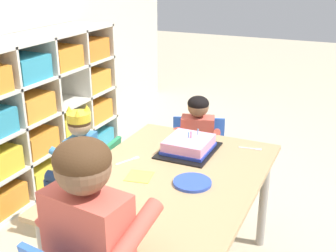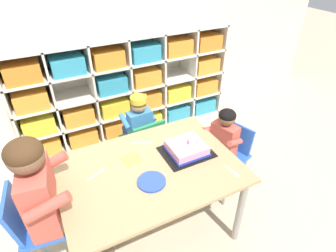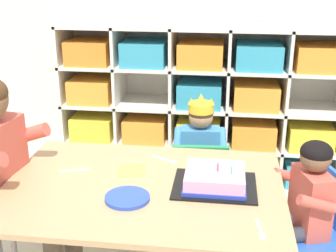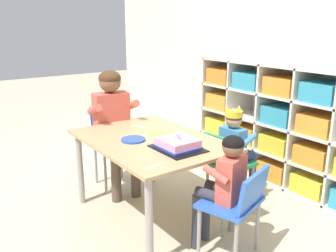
{
  "view_description": "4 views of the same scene",
  "coord_description": "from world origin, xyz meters",
  "px_view_note": "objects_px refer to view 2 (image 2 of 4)",
  "views": [
    {
      "loc": [
        -1.7,
        -0.75,
        1.61
      ],
      "look_at": [
        0.08,
        0.05,
        0.86
      ],
      "focal_mm": 46.0,
      "sensor_mm": 36.0,
      "label": 1
    },
    {
      "loc": [
        -0.5,
        -1.26,
        1.9
      ],
      "look_at": [
        0.19,
        0.11,
        0.85
      ],
      "focal_mm": 29.64,
      "sensor_mm": 36.0,
      "label": 2
    },
    {
      "loc": [
        0.33,
        -1.69,
        1.54
      ],
      "look_at": [
        0.09,
        0.08,
        0.88
      ],
      "focal_mm": 49.08,
      "sensor_mm": 36.0,
      "label": 3
    },
    {
      "loc": [
        2.17,
        -1.4,
        1.48
      ],
      "look_at": [
        0.2,
        0.02,
        0.78
      ],
      "focal_mm": 38.88,
      "sensor_mm": 36.0,
      "label": 4
    }
  ],
  "objects_px": {
    "classroom_chair_adult_side": "(40,224)",
    "paper_plate_stack": "(152,182)",
    "fork_near_cake_tray": "(233,172)",
    "activity_table": "(150,177)",
    "classroom_chair_guest_side": "(225,151)",
    "child_with_crown": "(138,122)",
    "adult_helper_seated": "(52,195)",
    "classroom_chair_blue": "(144,141)",
    "birthday_cake_on_tray": "(187,149)",
    "fork_at_table_front_edge": "(142,143)",
    "guest_at_table_side": "(220,144)",
    "fork_near_child_seat": "(97,174)"
  },
  "relations": [
    {
      "from": "fork_near_cake_tray",
      "to": "adult_helper_seated",
      "type": "bearing_deg",
      "value": 66.18
    },
    {
      "from": "activity_table",
      "to": "classroom_chair_guest_side",
      "type": "relative_size",
      "value": 1.88
    },
    {
      "from": "guest_at_table_side",
      "to": "activity_table",
      "type": "bearing_deg",
      "value": -97.6
    },
    {
      "from": "birthday_cake_on_tray",
      "to": "fork_at_table_front_edge",
      "type": "distance_m",
      "value": 0.34
    },
    {
      "from": "adult_helper_seated",
      "to": "classroom_chair_blue",
      "type": "bearing_deg",
      "value": -46.6
    },
    {
      "from": "child_with_crown",
      "to": "classroom_chair_guest_side",
      "type": "height_order",
      "value": "child_with_crown"
    },
    {
      "from": "classroom_chair_blue",
      "to": "paper_plate_stack",
      "type": "height_order",
      "value": "paper_plate_stack"
    },
    {
      "from": "classroom_chair_blue",
      "to": "fork_at_table_front_edge",
      "type": "xyz_separation_m",
      "value": [
        -0.14,
        -0.34,
        0.26
      ]
    },
    {
      "from": "activity_table",
      "to": "birthday_cake_on_tray",
      "type": "distance_m",
      "value": 0.32
    },
    {
      "from": "child_with_crown",
      "to": "birthday_cake_on_tray",
      "type": "relative_size",
      "value": 2.42
    },
    {
      "from": "classroom_chair_adult_side",
      "to": "fork_near_child_seat",
      "type": "distance_m",
      "value": 0.44
    },
    {
      "from": "birthday_cake_on_tray",
      "to": "activity_table",
      "type": "bearing_deg",
      "value": -174.8
    },
    {
      "from": "adult_helper_seated",
      "to": "guest_at_table_side",
      "type": "height_order",
      "value": "adult_helper_seated"
    },
    {
      "from": "fork_near_cake_tray",
      "to": "activity_table",
      "type": "bearing_deg",
      "value": 50.51
    },
    {
      "from": "child_with_crown",
      "to": "fork_near_cake_tray",
      "type": "xyz_separation_m",
      "value": [
        0.27,
        -0.99,
        0.12
      ]
    },
    {
      "from": "paper_plate_stack",
      "to": "fork_near_child_seat",
      "type": "xyz_separation_m",
      "value": [
        -0.28,
        0.23,
        -0.01
      ]
    },
    {
      "from": "guest_at_table_side",
      "to": "birthday_cake_on_tray",
      "type": "xyz_separation_m",
      "value": [
        -0.37,
        -0.09,
        0.14
      ]
    },
    {
      "from": "activity_table",
      "to": "classroom_chair_adult_side",
      "type": "relative_size",
      "value": 1.59
    },
    {
      "from": "paper_plate_stack",
      "to": "child_with_crown",
      "type": "bearing_deg",
      "value": 74.33
    },
    {
      "from": "classroom_chair_guest_side",
      "to": "guest_at_table_side",
      "type": "bearing_deg",
      "value": -90.0
    },
    {
      "from": "classroom_chair_guest_side",
      "to": "fork_at_table_front_edge",
      "type": "bearing_deg",
      "value": -117.08
    },
    {
      "from": "guest_at_table_side",
      "to": "fork_near_cake_tray",
      "type": "bearing_deg",
      "value": -44.14
    },
    {
      "from": "activity_table",
      "to": "child_with_crown",
      "type": "xyz_separation_m",
      "value": [
        0.19,
        0.71,
        -0.04
      ]
    },
    {
      "from": "fork_near_child_seat",
      "to": "classroom_chair_adult_side",
      "type": "bearing_deg",
      "value": -10.02
    },
    {
      "from": "paper_plate_stack",
      "to": "fork_near_cake_tray",
      "type": "relative_size",
      "value": 1.41
    },
    {
      "from": "birthday_cake_on_tray",
      "to": "fork_at_table_front_edge",
      "type": "relative_size",
      "value": 2.57
    },
    {
      "from": "activity_table",
      "to": "birthday_cake_on_tray",
      "type": "height_order",
      "value": "birthday_cake_on_tray"
    },
    {
      "from": "activity_table",
      "to": "classroom_chair_guest_side",
      "type": "bearing_deg",
      "value": 10.84
    },
    {
      "from": "birthday_cake_on_tray",
      "to": "paper_plate_stack",
      "type": "height_order",
      "value": "birthday_cake_on_tray"
    },
    {
      "from": "birthday_cake_on_tray",
      "to": "fork_near_cake_tray",
      "type": "relative_size",
      "value": 2.72
    },
    {
      "from": "classroom_chair_adult_side",
      "to": "birthday_cake_on_tray",
      "type": "relative_size",
      "value": 2.13
    },
    {
      "from": "child_with_crown",
      "to": "adult_helper_seated",
      "type": "xyz_separation_m",
      "value": [
        -0.8,
        -0.7,
        0.15
      ]
    },
    {
      "from": "fork_near_cake_tray",
      "to": "fork_at_table_front_edge",
      "type": "xyz_separation_m",
      "value": [
        -0.41,
        0.54,
        0.0
      ]
    },
    {
      "from": "classroom_chair_blue",
      "to": "guest_at_table_side",
      "type": "xyz_separation_m",
      "value": [
        0.46,
        -0.49,
        0.15
      ]
    },
    {
      "from": "adult_helper_seated",
      "to": "birthday_cake_on_tray",
      "type": "relative_size",
      "value": 3.12
    },
    {
      "from": "activity_table",
      "to": "child_with_crown",
      "type": "relative_size",
      "value": 1.4
    },
    {
      "from": "birthday_cake_on_tray",
      "to": "fork_at_table_front_edge",
      "type": "xyz_separation_m",
      "value": [
        -0.24,
        0.24,
        -0.03
      ]
    },
    {
      "from": "paper_plate_stack",
      "to": "fork_at_table_front_edge",
      "type": "xyz_separation_m",
      "value": [
        0.1,
        0.39,
        -0.01
      ]
    },
    {
      "from": "classroom_chair_adult_side",
      "to": "paper_plate_stack",
      "type": "xyz_separation_m",
      "value": [
        0.68,
        -0.15,
        0.19
      ]
    },
    {
      "from": "child_with_crown",
      "to": "birthday_cake_on_tray",
      "type": "height_order",
      "value": "child_with_crown"
    },
    {
      "from": "fork_near_child_seat",
      "to": "child_with_crown",
      "type": "bearing_deg",
      "value": -150.82
    },
    {
      "from": "child_with_crown",
      "to": "fork_at_table_front_edge",
      "type": "bearing_deg",
      "value": 68.52
    },
    {
      "from": "paper_plate_stack",
      "to": "classroom_chair_adult_side",
      "type": "bearing_deg",
      "value": 167.32
    },
    {
      "from": "adult_helper_seated",
      "to": "activity_table",
      "type": "bearing_deg",
      "value": -84.0
    },
    {
      "from": "paper_plate_stack",
      "to": "fork_near_cake_tray",
      "type": "distance_m",
      "value": 0.53
    },
    {
      "from": "adult_helper_seated",
      "to": "birthday_cake_on_tray",
      "type": "height_order",
      "value": "adult_helper_seated"
    },
    {
      "from": "classroom_chair_adult_side",
      "to": "paper_plate_stack",
      "type": "height_order",
      "value": "classroom_chair_adult_side"
    },
    {
      "from": "guest_at_table_side",
      "to": "classroom_chair_adult_side",
      "type": "bearing_deg",
      "value": -103.73
    },
    {
      "from": "activity_table",
      "to": "fork_at_table_front_edge",
      "type": "bearing_deg",
      "value": 77.56
    },
    {
      "from": "fork_near_child_seat",
      "to": "fork_near_cake_tray",
      "type": "distance_m",
      "value": 0.88
    }
  ]
}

